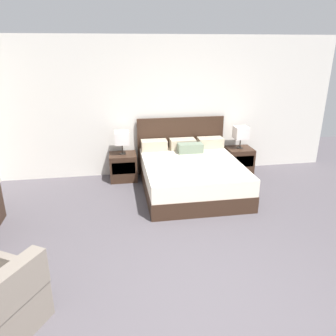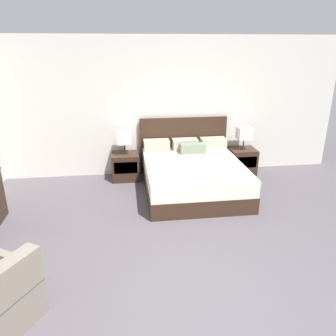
{
  "view_description": "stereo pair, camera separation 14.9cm",
  "coord_description": "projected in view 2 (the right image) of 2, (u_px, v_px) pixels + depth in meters",
  "views": [
    {
      "loc": [
        -0.82,
        -2.44,
        2.51
      ],
      "look_at": [
        -0.05,
        2.18,
        0.75
      ],
      "focal_mm": 35.0,
      "sensor_mm": 36.0,
      "label": 1
    },
    {
      "loc": [
        -0.67,
        -2.46,
        2.51
      ],
      "look_at": [
        -0.05,
        2.18,
        0.75
      ],
      "focal_mm": 35.0,
      "sensor_mm": 36.0,
      "label": 2
    }
  ],
  "objects": [
    {
      "name": "table_lamp_right",
      "position": [
        244.0,
        133.0,
        6.57
      ],
      "size": [
        0.27,
        0.27,
        0.45
      ],
      "color": "#332D28",
      "rests_on": "nightstand_right"
    },
    {
      "name": "ground_plane",
      "position": [
        202.0,
        315.0,
        3.25
      ],
      "size": [
        11.92,
        11.92,
        0.0
      ],
      "primitive_type": "plane",
      "color": "#4C474C"
    },
    {
      "name": "nightstand_right",
      "position": [
        242.0,
        161.0,
        6.78
      ],
      "size": [
        0.52,
        0.47,
        0.53
      ],
      "color": "#332116",
      "rests_on": "ground"
    },
    {
      "name": "bed",
      "position": [
        192.0,
        174.0,
        5.96
      ],
      "size": [
        1.77,
        2.04,
        1.16
      ],
      "color": "#332116",
      "rests_on": "ground"
    },
    {
      "name": "table_lamp_left",
      "position": [
        124.0,
        138.0,
        6.27
      ],
      "size": [
        0.27,
        0.27,
        0.45
      ],
      "color": "#332D28",
      "rests_on": "nightstand_left"
    },
    {
      "name": "nightstand_left",
      "position": [
        126.0,
        166.0,
        6.48
      ],
      "size": [
        0.52,
        0.47,
        0.53
      ],
      "color": "#332116",
      "rests_on": "ground"
    },
    {
      "name": "wall_back",
      "position": [
        158.0,
        108.0,
        6.49
      ],
      "size": [
        7.37,
        0.06,
        2.71
      ],
      "primitive_type": "cube",
      "color": "beige",
      "rests_on": "ground"
    }
  ]
}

